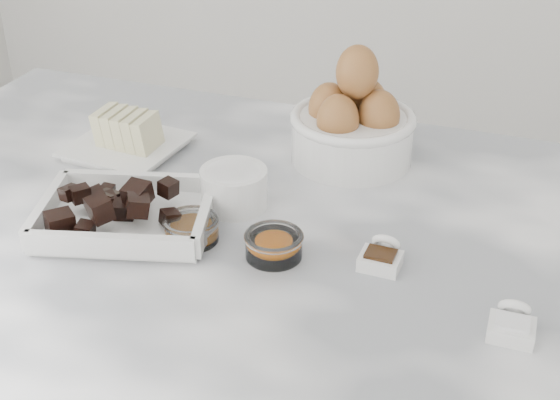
# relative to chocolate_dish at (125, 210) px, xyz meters

# --- Properties ---
(marble_slab) EXTENTS (1.20, 0.80, 0.04)m
(marble_slab) POSITION_rel_chocolate_dish_xyz_m (0.16, 0.03, -0.04)
(marble_slab) COLOR white
(marble_slab) RESTS_ON cabinet
(chocolate_dish) EXTENTS (0.25, 0.21, 0.06)m
(chocolate_dish) POSITION_rel_chocolate_dish_xyz_m (0.00, 0.00, 0.00)
(chocolate_dish) COLOR white
(chocolate_dish) RESTS_ON marble_slab
(butter_plate) EXTENTS (0.17, 0.17, 0.06)m
(butter_plate) POSITION_rel_chocolate_dish_xyz_m (-0.11, 0.18, -0.00)
(butter_plate) COLOR white
(butter_plate) RESTS_ON marble_slab
(sugar_ramekin) EXTENTS (0.09, 0.09, 0.05)m
(sugar_ramekin) POSITION_rel_chocolate_dish_xyz_m (0.11, 0.09, 0.01)
(sugar_ramekin) COLOR white
(sugar_ramekin) RESTS_ON marble_slab
(egg_bowl) EXTENTS (0.18, 0.18, 0.17)m
(egg_bowl) POSITION_rel_chocolate_dish_xyz_m (0.22, 0.27, 0.03)
(egg_bowl) COLOR white
(egg_bowl) RESTS_ON marble_slab
(honey_bowl) EXTENTS (0.07, 0.07, 0.03)m
(honey_bowl) POSITION_rel_chocolate_dish_xyz_m (0.09, -0.00, -0.01)
(honey_bowl) COLOR white
(honey_bowl) RESTS_ON marble_slab
(zest_bowl) EXTENTS (0.07, 0.07, 0.03)m
(zest_bowl) POSITION_rel_chocolate_dish_xyz_m (0.20, -0.00, -0.01)
(zest_bowl) COLOR white
(zest_bowl) RESTS_ON marble_slab
(vanilla_spoon) EXTENTS (0.05, 0.06, 0.04)m
(vanilla_spoon) POSITION_rel_chocolate_dish_xyz_m (0.32, 0.03, -0.01)
(vanilla_spoon) COLOR white
(vanilla_spoon) RESTS_ON marble_slab
(salt_spoon) EXTENTS (0.05, 0.06, 0.04)m
(salt_spoon) POSITION_rel_chocolate_dish_xyz_m (0.47, -0.05, -0.01)
(salt_spoon) COLOR white
(salt_spoon) RESTS_ON marble_slab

